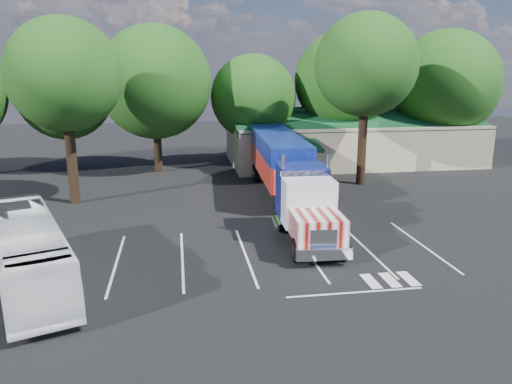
{
  "coord_description": "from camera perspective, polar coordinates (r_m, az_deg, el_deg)",
  "views": [
    {
      "loc": [
        -3.22,
        -29.6,
        9.28
      ],
      "look_at": [
        1.35,
        -0.81,
        2.0
      ],
      "focal_mm": 35.0,
      "sensor_mm": 36.0,
      "label": 1
    }
  ],
  "objects": [
    {
      "name": "event_hall",
      "position": [
        50.85,
        10.61,
        5.79
      ],
      "size": [
        24.2,
        14.12,
        5.55
      ],
      "color": "tan",
      "rests_on": "ground"
    },
    {
      "name": "tree_row_c",
      "position": [
        45.85,
        -11.51,
        12.19
      ],
      "size": [
        10.0,
        10.0,
        13.05
      ],
      "color": "black",
      "rests_on": "ground"
    },
    {
      "name": "tree_row_f",
      "position": [
        53.32,
        20.88,
        11.52
      ],
      "size": [
        10.4,
        10.4,
        13.0
      ],
      "color": "black",
      "rests_on": "ground"
    },
    {
      "name": "tree_row_d",
      "position": [
        47.73,
        -0.31,
        10.78
      ],
      "size": [
        8.0,
        8.0,
        10.6
      ],
      "color": "black",
      "rests_on": "ground"
    },
    {
      "name": "silver_sedan",
      "position": [
        42.06,
        4.02,
        2.22
      ],
      "size": [
        4.5,
        2.49,
        1.41
      ],
      "primitive_type": "imported",
      "rotation": [
        0.0,
        0.0,
        1.82
      ],
      "color": "#A8AAB0",
      "rests_on": "ground"
    },
    {
      "name": "tree_row_e",
      "position": [
        50.31,
        10.03,
        12.45
      ],
      "size": [
        9.6,
        9.6,
        12.9
      ],
      "color": "black",
      "rests_on": "ground"
    },
    {
      "name": "ground",
      "position": [
        31.19,
        -2.69,
        -3.31
      ],
      "size": [
        120.0,
        120.0,
        0.0
      ],
      "primitive_type": "plane",
      "color": "black",
      "rests_on": "ground"
    },
    {
      "name": "tour_bus",
      "position": [
        23.88,
        -24.6,
        -6.26
      ],
      "size": [
        6.22,
        11.15,
        3.05
      ],
      "primitive_type": "imported",
      "rotation": [
        0.0,
        0.0,
        0.36
      ],
      "color": "silver",
      "rests_on": "ground"
    },
    {
      "name": "tree_near_right",
      "position": [
        40.85,
        12.48,
        13.96
      ],
      "size": [
        8.0,
        8.0,
        13.5
      ],
      "color": "black",
      "rests_on": "ground"
    },
    {
      "name": "tree_row_b",
      "position": [
        48.45,
        -21.03,
        10.57
      ],
      "size": [
        8.4,
        8.4,
        11.35
      ],
      "color": "black",
      "rests_on": "ground"
    },
    {
      "name": "semi_truck",
      "position": [
        35.0,
        3.14,
        3.09
      ],
      "size": [
        4.18,
        22.54,
        4.7
      ],
      "rotation": [
        0.0,
        0.0,
        -0.05
      ],
      "color": "black",
      "rests_on": "ground"
    },
    {
      "name": "bicycle",
      "position": [
        39.59,
        3.94,
        1.16
      ],
      "size": [
        0.91,
        1.95,
        0.99
      ],
      "primitive_type": "imported",
      "rotation": [
        0.0,
        0.0,
        0.14
      ],
      "color": "black",
      "rests_on": "ground"
    },
    {
      "name": "woman",
      "position": [
        26.28,
        8.61,
        -4.98
      ],
      "size": [
        0.62,
        0.69,
        1.59
      ],
      "primitive_type": "imported",
      "rotation": [
        0.0,
        0.0,
        2.11
      ],
      "color": "black",
      "rests_on": "ground"
    },
    {
      "name": "tree_near_left",
      "position": [
        36.34,
        -21.09,
        12.37
      ],
      "size": [
        7.6,
        7.6,
        12.65
      ],
      "color": "black",
      "rests_on": "ground"
    }
  ]
}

